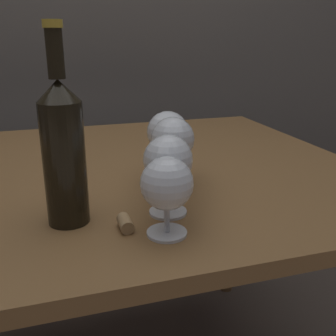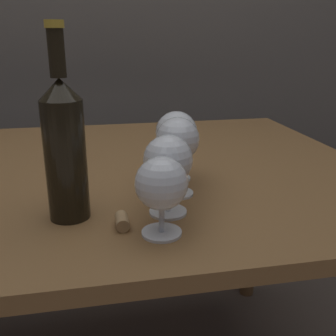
{
  "view_description": "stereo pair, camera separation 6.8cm",
  "coord_description": "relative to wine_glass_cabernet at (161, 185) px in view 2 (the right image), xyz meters",
  "views": [
    {
      "loc": [
        -0.08,
        -0.91,
        1.05
      ],
      "look_at": [
        0.11,
        -0.29,
        0.83
      ],
      "focal_mm": 42.27,
      "sensor_mm": 36.0,
      "label": 1
    },
    {
      "loc": [
        -0.02,
        -0.92,
        1.05
      ],
      "look_at": [
        0.11,
        -0.29,
        0.83
      ],
      "focal_mm": 42.27,
      "sensor_mm": 36.0,
      "label": 2
    }
  ],
  "objects": [
    {
      "name": "cork",
      "position": [
        -0.06,
        0.04,
        -0.07
      ],
      "size": [
        0.02,
        0.04,
        0.02
      ],
      "primitive_type": "cylinder",
      "rotation": [
        1.57,
        0.0,
        0.0
      ],
      "color": "tan",
      "rests_on": "dining_table"
    },
    {
      "name": "wine_bottle",
      "position": [
        -0.15,
        0.09,
        0.04
      ],
      "size": [
        0.07,
        0.07,
        0.33
      ],
      "color": "black",
      "rests_on": "dining_table"
    },
    {
      "name": "wine_glass_rose",
      "position": [
        0.03,
        0.08,
        0.01
      ],
      "size": [
        0.09,
        0.09,
        0.14
      ],
      "color": "white",
      "rests_on": "dining_table"
    },
    {
      "name": "wine_glass_port",
      "position": [
        0.06,
        0.16,
        0.03
      ],
      "size": [
        0.08,
        0.08,
        0.16
      ],
      "color": "white",
      "rests_on": "dining_table"
    },
    {
      "name": "dining_table",
      "position": [
        -0.08,
        0.36,
        -0.17
      ],
      "size": [
        1.3,
        0.97,
        0.74
      ],
      "color": "brown",
      "rests_on": "ground_plane"
    },
    {
      "name": "wine_glass_cabernet",
      "position": [
        0.0,
        0.0,
        0.0
      ],
      "size": [
        0.08,
        0.08,
        0.13
      ],
      "color": "white",
      "rests_on": "dining_table"
    },
    {
      "name": "wine_glass_white",
      "position": [
        0.08,
        0.24,
        0.02
      ],
      "size": [
        0.09,
        0.09,
        0.15
      ],
      "color": "white",
      "rests_on": "dining_table"
    }
  ]
}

